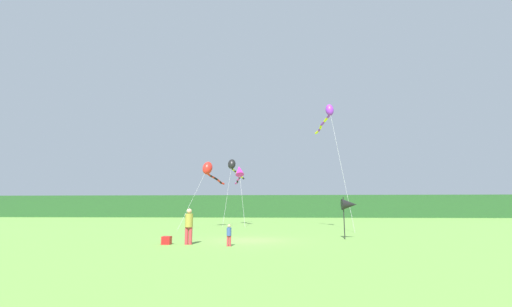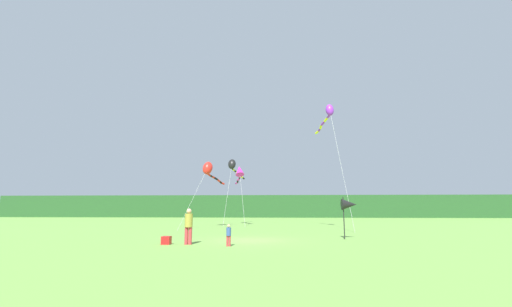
{
  "view_description": "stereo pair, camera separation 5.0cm",
  "coord_description": "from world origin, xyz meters",
  "px_view_note": "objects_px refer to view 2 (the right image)",
  "views": [
    {
      "loc": [
        1.52,
        -19.49,
        1.89
      ],
      "look_at": [
        0.0,
        6.0,
        6.12
      ],
      "focal_mm": 22.91,
      "sensor_mm": 36.0,
      "label": 1
    },
    {
      "loc": [
        1.57,
        -19.49,
        1.89
      ],
      "look_at": [
        0.0,
        6.0,
        6.12
      ],
      "focal_mm": 22.91,
      "sensor_mm": 36.0,
      "label": 2
    }
  ],
  "objects_px": {
    "kite_black": "(233,166)",
    "kite_purple": "(328,114)",
    "kite_red": "(208,169)",
    "person_child": "(229,234)",
    "banner_flag_pole": "(349,205)",
    "kite_magenta": "(239,172)",
    "cooler_box": "(166,240)",
    "person_adult": "(189,224)"
  },
  "relations": [
    {
      "from": "kite_black",
      "to": "kite_purple",
      "type": "bearing_deg",
      "value": -37.17
    },
    {
      "from": "banner_flag_pole",
      "to": "kite_black",
      "type": "relative_size",
      "value": 0.32
    },
    {
      "from": "person_child",
      "to": "banner_flag_pole",
      "type": "bearing_deg",
      "value": 30.6
    },
    {
      "from": "person_child",
      "to": "kite_purple",
      "type": "xyz_separation_m",
      "value": [
        7.21,
        12.81,
        9.81
      ]
    },
    {
      "from": "banner_flag_pole",
      "to": "kite_red",
      "type": "distance_m",
      "value": 16.27
    },
    {
      "from": "kite_magenta",
      "to": "kite_purple",
      "type": "distance_m",
      "value": 11.34
    },
    {
      "from": "kite_red",
      "to": "kite_purple",
      "type": "distance_m",
      "value": 12.73
    },
    {
      "from": "kite_red",
      "to": "kite_purple",
      "type": "relative_size",
      "value": 0.66
    },
    {
      "from": "kite_black",
      "to": "kite_purple",
      "type": "xyz_separation_m",
      "value": [
        9.71,
        -7.36,
        3.86
      ]
    },
    {
      "from": "kite_magenta",
      "to": "banner_flag_pole",
      "type": "bearing_deg",
      "value": -59.53
    },
    {
      "from": "banner_flag_pole",
      "to": "kite_black",
      "type": "bearing_deg",
      "value": 119.97
    },
    {
      "from": "cooler_box",
      "to": "banner_flag_pole",
      "type": "bearing_deg",
      "value": 18.39
    },
    {
      "from": "cooler_box",
      "to": "kite_magenta",
      "type": "xyz_separation_m",
      "value": [
        1.8,
        17.6,
        5.49
      ]
    },
    {
      "from": "person_adult",
      "to": "kite_black",
      "type": "relative_size",
      "value": 0.23
    },
    {
      "from": "cooler_box",
      "to": "kite_red",
      "type": "xyz_separation_m",
      "value": [
        -0.96,
        14.69,
        5.43
      ]
    },
    {
      "from": "person_child",
      "to": "kite_purple",
      "type": "relative_size",
      "value": 0.09
    },
    {
      "from": "person_child",
      "to": "kite_purple",
      "type": "distance_m",
      "value": 17.68
    },
    {
      "from": "kite_purple",
      "to": "kite_magenta",
      "type": "bearing_deg",
      "value": 148.18
    },
    {
      "from": "kite_magenta",
      "to": "person_child",
      "type": "bearing_deg",
      "value": -85.14
    },
    {
      "from": "person_child",
      "to": "kite_black",
      "type": "bearing_deg",
      "value": 97.06
    },
    {
      "from": "cooler_box",
      "to": "kite_purple",
      "type": "xyz_separation_m",
      "value": [
        10.56,
        12.16,
        10.2
      ]
    },
    {
      "from": "kite_black",
      "to": "kite_purple",
      "type": "distance_m",
      "value": 12.78
    },
    {
      "from": "person_child",
      "to": "kite_red",
      "type": "relative_size",
      "value": 0.14
    },
    {
      "from": "banner_flag_pole",
      "to": "kite_magenta",
      "type": "distance_m",
      "value": 16.9
    },
    {
      "from": "cooler_box",
      "to": "kite_red",
      "type": "relative_size",
      "value": 0.06
    },
    {
      "from": "person_adult",
      "to": "kite_magenta",
      "type": "distance_m",
      "value": 18.2
    },
    {
      "from": "banner_flag_pole",
      "to": "kite_magenta",
      "type": "xyz_separation_m",
      "value": [
        -8.37,
        14.22,
        3.64
      ]
    },
    {
      "from": "kite_magenta",
      "to": "kite_red",
      "type": "bearing_deg",
      "value": -133.52
    },
    {
      "from": "kite_magenta",
      "to": "kite_purple",
      "type": "bearing_deg",
      "value": -31.82
    },
    {
      "from": "person_adult",
      "to": "kite_red",
      "type": "height_order",
      "value": "kite_red"
    },
    {
      "from": "kite_red",
      "to": "kite_black",
      "type": "xyz_separation_m",
      "value": [
        1.82,
        4.83,
        0.91
      ]
    },
    {
      "from": "banner_flag_pole",
      "to": "kite_red",
      "type": "height_order",
      "value": "kite_red"
    },
    {
      "from": "kite_red",
      "to": "person_adult",
      "type": "bearing_deg",
      "value": -81.82
    },
    {
      "from": "person_adult",
      "to": "kite_black",
      "type": "bearing_deg",
      "value": 90.85
    },
    {
      "from": "banner_flag_pole",
      "to": "kite_magenta",
      "type": "relative_size",
      "value": 0.39
    },
    {
      "from": "cooler_box",
      "to": "person_adult",
      "type": "bearing_deg",
      "value": 0.91
    },
    {
      "from": "banner_flag_pole",
      "to": "kite_purple",
      "type": "height_order",
      "value": "kite_purple"
    },
    {
      "from": "cooler_box",
      "to": "kite_purple",
      "type": "height_order",
      "value": "kite_purple"
    },
    {
      "from": "kite_magenta",
      "to": "kite_red",
      "type": "distance_m",
      "value": 4.01
    },
    {
      "from": "person_adult",
      "to": "kite_red",
      "type": "relative_size",
      "value": 0.25
    },
    {
      "from": "person_child",
      "to": "kite_black",
      "type": "relative_size",
      "value": 0.14
    },
    {
      "from": "kite_magenta",
      "to": "kite_black",
      "type": "relative_size",
      "value": 0.83
    }
  ]
}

